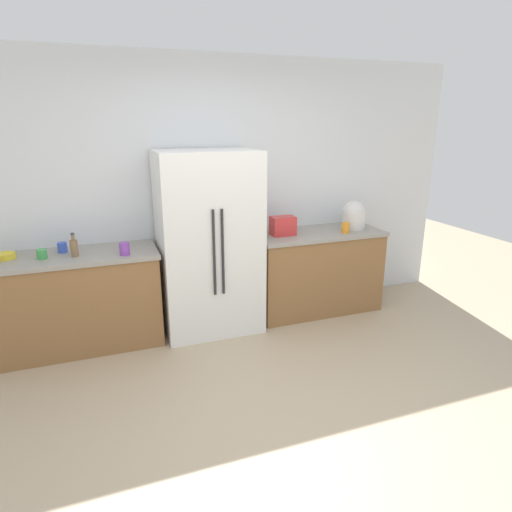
{
  "coord_description": "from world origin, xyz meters",
  "views": [
    {
      "loc": [
        -1.08,
        -2.32,
        2.0
      ],
      "look_at": [
        -0.04,
        0.51,
        1.07
      ],
      "focal_mm": 30.74,
      "sensor_mm": 36.0,
      "label": 1
    }
  ],
  "objects_px": {
    "refrigerator": "(209,243)",
    "rice_cooker": "(354,216)",
    "cup_d": "(62,247)",
    "cup_a": "(42,254)",
    "bottle_a": "(74,247)",
    "toaster": "(283,226)",
    "cup_b": "(346,228)",
    "bowl_a": "(5,256)",
    "cup_c": "(125,249)"
  },
  "relations": [
    {
      "from": "cup_b",
      "to": "bowl_a",
      "type": "height_order",
      "value": "cup_b"
    },
    {
      "from": "cup_d",
      "to": "bowl_a",
      "type": "xyz_separation_m",
      "value": [
        -0.45,
        -0.04,
        -0.02
      ]
    },
    {
      "from": "refrigerator",
      "to": "toaster",
      "type": "xyz_separation_m",
      "value": [
        0.79,
        0.04,
        0.1
      ]
    },
    {
      "from": "refrigerator",
      "to": "toaster",
      "type": "bearing_deg",
      "value": 2.57
    },
    {
      "from": "toaster",
      "to": "cup_d",
      "type": "bearing_deg",
      "value": 177.23
    },
    {
      "from": "toaster",
      "to": "cup_d",
      "type": "xyz_separation_m",
      "value": [
        -2.09,
        0.1,
        -0.05
      ]
    },
    {
      "from": "refrigerator",
      "to": "rice_cooker",
      "type": "height_order",
      "value": "refrigerator"
    },
    {
      "from": "rice_cooker",
      "to": "bowl_a",
      "type": "height_order",
      "value": "rice_cooker"
    },
    {
      "from": "toaster",
      "to": "cup_b",
      "type": "relative_size",
      "value": 2.23
    },
    {
      "from": "cup_c",
      "to": "rice_cooker",
      "type": "bearing_deg",
      "value": 4.06
    },
    {
      "from": "refrigerator",
      "to": "bottle_a",
      "type": "bearing_deg",
      "value": -178.48
    },
    {
      "from": "toaster",
      "to": "rice_cooker",
      "type": "height_order",
      "value": "rice_cooker"
    },
    {
      "from": "rice_cooker",
      "to": "cup_a",
      "type": "bearing_deg",
      "value": -179.2
    },
    {
      "from": "rice_cooker",
      "to": "cup_b",
      "type": "distance_m",
      "value": 0.25
    },
    {
      "from": "bottle_a",
      "to": "bowl_a",
      "type": "relative_size",
      "value": 1.27
    },
    {
      "from": "rice_cooker",
      "to": "cup_b",
      "type": "relative_size",
      "value": 2.8
    },
    {
      "from": "cup_b",
      "to": "bowl_a",
      "type": "bearing_deg",
      "value": 176.28
    },
    {
      "from": "toaster",
      "to": "refrigerator",
      "type": "bearing_deg",
      "value": -177.43
    },
    {
      "from": "cup_c",
      "to": "cup_d",
      "type": "relative_size",
      "value": 1.23
    },
    {
      "from": "cup_a",
      "to": "bowl_a",
      "type": "height_order",
      "value": "cup_a"
    },
    {
      "from": "cup_a",
      "to": "cup_b",
      "type": "relative_size",
      "value": 0.78
    },
    {
      "from": "cup_b",
      "to": "bottle_a",
      "type": "bearing_deg",
      "value": 178.27
    },
    {
      "from": "cup_c",
      "to": "refrigerator",
      "type": "bearing_deg",
      "value": 9.74
    },
    {
      "from": "rice_cooker",
      "to": "bottle_a",
      "type": "relative_size",
      "value": 1.47
    },
    {
      "from": "cup_a",
      "to": "bowl_a",
      "type": "distance_m",
      "value": 0.31
    },
    {
      "from": "cup_a",
      "to": "cup_b",
      "type": "height_order",
      "value": "cup_b"
    },
    {
      "from": "toaster",
      "to": "bottle_a",
      "type": "height_order",
      "value": "bottle_a"
    },
    {
      "from": "bottle_a",
      "to": "cup_b",
      "type": "xyz_separation_m",
      "value": [
        2.63,
        -0.08,
        -0.03
      ]
    },
    {
      "from": "cup_d",
      "to": "refrigerator",
      "type": "bearing_deg",
      "value": -5.98
    },
    {
      "from": "rice_cooker",
      "to": "bowl_a",
      "type": "relative_size",
      "value": 1.86
    },
    {
      "from": "cup_b",
      "to": "cup_d",
      "type": "height_order",
      "value": "cup_b"
    },
    {
      "from": "toaster",
      "to": "cup_b",
      "type": "bearing_deg",
      "value": -12.71
    },
    {
      "from": "rice_cooker",
      "to": "cup_c",
      "type": "xyz_separation_m",
      "value": [
        -2.41,
        -0.17,
        -0.09
      ]
    },
    {
      "from": "cup_d",
      "to": "bowl_a",
      "type": "height_order",
      "value": "cup_d"
    },
    {
      "from": "bottle_a",
      "to": "cup_a",
      "type": "height_order",
      "value": "bottle_a"
    },
    {
      "from": "rice_cooker",
      "to": "cup_a",
      "type": "height_order",
      "value": "rice_cooker"
    },
    {
      "from": "refrigerator",
      "to": "cup_b",
      "type": "xyz_separation_m",
      "value": [
        1.44,
        -0.11,
        0.06
      ]
    },
    {
      "from": "refrigerator",
      "to": "bowl_a",
      "type": "distance_m",
      "value": 1.75
    },
    {
      "from": "toaster",
      "to": "cup_d",
      "type": "relative_size",
      "value": 2.75
    },
    {
      "from": "cup_a",
      "to": "cup_d",
      "type": "relative_size",
      "value": 0.96
    },
    {
      "from": "rice_cooker",
      "to": "cup_c",
      "type": "relative_size",
      "value": 2.8
    },
    {
      "from": "bottle_a",
      "to": "cup_c",
      "type": "relative_size",
      "value": 1.91
    },
    {
      "from": "refrigerator",
      "to": "bowl_a",
      "type": "height_order",
      "value": "refrigerator"
    },
    {
      "from": "bottle_a",
      "to": "cup_b",
      "type": "height_order",
      "value": "bottle_a"
    },
    {
      "from": "toaster",
      "to": "bowl_a",
      "type": "bearing_deg",
      "value": 178.63
    },
    {
      "from": "rice_cooker",
      "to": "cup_d",
      "type": "relative_size",
      "value": 3.45
    },
    {
      "from": "cup_d",
      "to": "cup_a",
      "type": "bearing_deg",
      "value": -136.9
    },
    {
      "from": "bowl_a",
      "to": "cup_c",
      "type": "bearing_deg",
      "value": -13.54
    },
    {
      "from": "cup_d",
      "to": "bottle_a",
      "type": "bearing_deg",
      "value": -57.96
    },
    {
      "from": "refrigerator",
      "to": "toaster",
      "type": "relative_size",
      "value": 7.21
    }
  ]
}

